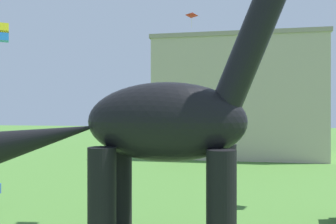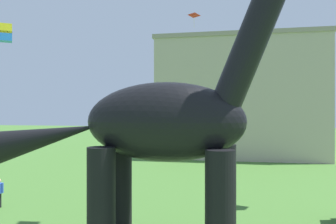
% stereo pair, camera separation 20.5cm
% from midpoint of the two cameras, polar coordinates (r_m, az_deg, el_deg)
% --- Properties ---
extents(dinosaur_sculpture, '(13.93, 2.95, 14.56)m').
position_cam_midpoint_polar(dinosaur_sculpture, '(13.07, -0.43, -1.60)').
color(dinosaur_sculpture, black).
rests_on(dinosaur_sculpture, ground_plane).
extents(kite_trailing, '(1.38, 1.38, 1.41)m').
position_cam_midpoint_polar(kite_trailing, '(32.60, -24.64, 11.54)').
color(kite_trailing, yellow).
extents(kite_far_right, '(1.13, 1.10, 1.13)m').
position_cam_midpoint_polar(kite_far_right, '(30.83, 4.44, 15.33)').
color(kite_far_right, red).
extents(background_building_block, '(20.27, 13.10, 14.76)m').
position_cam_midpoint_polar(background_building_block, '(46.83, 11.68, 2.24)').
color(background_building_block, '#B7A893').
rests_on(background_building_block, ground_plane).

